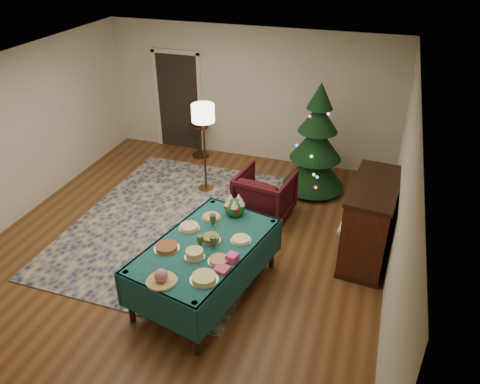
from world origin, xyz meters
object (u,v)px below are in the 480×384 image
(buffet_table, at_px, (205,254))
(side_table, at_px, (200,141))
(potted_plant, at_px, (199,120))
(floor_lamp, at_px, (203,118))
(christmas_tree, at_px, (316,145))
(piano, at_px, (370,222))
(armchair, at_px, (265,193))
(gift_box, at_px, (232,258))

(buffet_table, distance_m, side_table, 4.31)
(buffet_table, distance_m, potted_plant, 4.30)
(buffet_table, xyz_separation_m, floor_lamp, (-1.06, 2.63, 0.77))
(christmas_tree, distance_m, piano, 2.09)
(floor_lamp, bearing_deg, buffet_table, -68.07)
(christmas_tree, xyz_separation_m, piano, (1.12, -1.73, -0.33))
(potted_plant, height_order, piano, piano)
(christmas_tree, relative_size, piano, 1.40)
(buffet_table, bearing_deg, piano, 37.20)
(floor_lamp, height_order, potted_plant, floor_lamp)
(armchair, xyz_separation_m, piano, (1.75, -0.60, 0.16))
(buffet_table, bearing_deg, christmas_tree, 75.16)
(potted_plant, xyz_separation_m, piano, (3.68, -2.44, -0.21))
(armchair, height_order, floor_lamp, floor_lamp)
(floor_lamp, distance_m, potted_plant, 1.58)
(armchair, relative_size, christmas_tree, 0.43)
(armchair, height_order, side_table, armchair)
(floor_lamp, xyz_separation_m, potted_plant, (-0.65, 1.31, -0.61))
(gift_box, bearing_deg, potted_plant, 117.41)
(gift_box, height_order, christmas_tree, christmas_tree)
(buffet_table, distance_m, armchair, 2.12)
(floor_lamp, bearing_deg, potted_plant, 116.43)
(buffet_table, distance_m, floor_lamp, 2.94)
(side_table, xyz_separation_m, potted_plant, (0.00, 0.00, 0.47))
(floor_lamp, height_order, side_table, floor_lamp)
(piano, bearing_deg, floor_lamp, 159.50)
(armchair, xyz_separation_m, christmas_tree, (0.63, 1.13, 0.49))
(floor_lamp, xyz_separation_m, piano, (3.03, -1.13, -0.81))
(buffet_table, xyz_separation_m, side_table, (-1.71, 3.94, -0.30))
(gift_box, height_order, piano, piano)
(piano, bearing_deg, armchair, 160.95)
(armchair, xyz_separation_m, potted_plant, (-1.94, 1.84, 0.36))
(armchair, relative_size, floor_lamp, 0.54)
(piano, bearing_deg, christmas_tree, 122.83)
(buffet_table, distance_m, christmas_tree, 3.36)
(gift_box, bearing_deg, buffet_table, 154.27)
(floor_lamp, xyz_separation_m, christmas_tree, (1.92, 0.60, -0.48))
(armchair, distance_m, potted_plant, 2.70)
(gift_box, xyz_separation_m, side_table, (-2.15, 4.16, -0.52))
(floor_lamp, bearing_deg, gift_box, -62.15)
(floor_lamp, relative_size, christmas_tree, 0.80)
(buffet_table, bearing_deg, armchair, 83.83)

